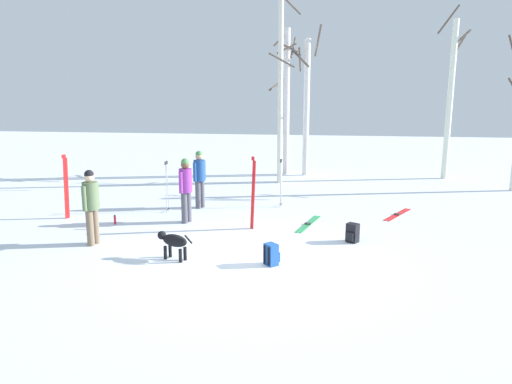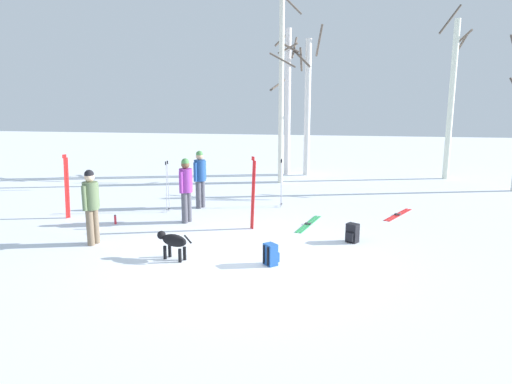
{
  "view_description": "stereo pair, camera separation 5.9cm",
  "coord_description": "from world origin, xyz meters",
  "px_view_note": "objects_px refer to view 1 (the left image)",
  "views": [
    {
      "loc": [
        1.5,
        -9.2,
        3.38
      ],
      "look_at": [
        -0.2,
        2.11,
        1.0
      ],
      "focal_mm": 33.54,
      "sensor_mm": 36.0,
      "label": 1
    },
    {
      "loc": [
        1.56,
        -9.19,
        3.38
      ],
      "look_at": [
        -0.2,
        2.11,
        1.0
      ],
      "focal_mm": 33.54,
      "sensor_mm": 36.0,
      "label": 2
    }
  ],
  "objects_px": {
    "birch_tree_3": "(450,97)",
    "ski_poles_1": "(167,185)",
    "ski_pair_lying_0": "(398,214)",
    "birch_tree_0": "(281,79)",
    "ski_poles_0": "(281,181)",
    "person_2": "(186,186)",
    "ski_pair_planted_0": "(253,194)",
    "birch_tree_1": "(287,100)",
    "ski_pair_planted_1": "(66,187)",
    "water_bottle_0": "(95,225)",
    "person_0": "(91,202)",
    "backpack_0": "(271,255)",
    "dog": "(173,241)",
    "water_bottle_1": "(115,220)",
    "ski_pair_lying_1": "(308,224)",
    "backpack_1": "(352,233)",
    "person_1": "(200,175)",
    "birch_tree_2": "(306,104)"
  },
  "relations": [
    {
      "from": "person_0",
      "to": "ski_poles_0",
      "type": "xyz_separation_m",
      "value": [
        3.84,
        4.32,
        -0.21
      ]
    },
    {
      "from": "ski_pair_planted_1",
      "to": "ski_pair_lying_0",
      "type": "bearing_deg",
      "value": 10.67
    },
    {
      "from": "birch_tree_3",
      "to": "person_1",
      "type": "bearing_deg",
      "value": -142.97
    },
    {
      "from": "ski_pair_lying_1",
      "to": "birch_tree_2",
      "type": "relative_size",
      "value": 0.29
    },
    {
      "from": "person_0",
      "to": "backpack_0",
      "type": "height_order",
      "value": "person_0"
    },
    {
      "from": "person_2",
      "to": "ski_poles_0",
      "type": "bearing_deg",
      "value": 43.35
    },
    {
      "from": "dog",
      "to": "birch_tree_2",
      "type": "distance_m",
      "value": 11.31
    },
    {
      "from": "ski_pair_planted_1",
      "to": "person_0",
      "type": "bearing_deg",
      "value": -49.25
    },
    {
      "from": "backpack_1",
      "to": "birch_tree_2",
      "type": "bearing_deg",
      "value": 99.62
    },
    {
      "from": "ski_pair_planted_1",
      "to": "water_bottle_0",
      "type": "bearing_deg",
      "value": -36.29
    },
    {
      "from": "ski_pair_lying_1",
      "to": "backpack_1",
      "type": "bearing_deg",
      "value": -52.49
    },
    {
      "from": "ski_poles_1",
      "to": "backpack_1",
      "type": "height_order",
      "value": "ski_poles_1"
    },
    {
      "from": "backpack_1",
      "to": "backpack_0",
      "type": "bearing_deg",
      "value": -133.51
    },
    {
      "from": "backpack_0",
      "to": "birch_tree_2",
      "type": "bearing_deg",
      "value": 89.28
    },
    {
      "from": "dog",
      "to": "person_2",
      "type": "bearing_deg",
      "value": 101.28
    },
    {
      "from": "ski_pair_lying_0",
      "to": "ski_poles_0",
      "type": "xyz_separation_m",
      "value": [
        -3.37,
        0.52,
        0.76
      ]
    },
    {
      "from": "backpack_1",
      "to": "birch_tree_1",
      "type": "height_order",
      "value": "birch_tree_1"
    },
    {
      "from": "ski_pair_lying_0",
      "to": "birch_tree_0",
      "type": "bearing_deg",
      "value": 130.75
    },
    {
      "from": "ski_pair_lying_1",
      "to": "ski_poles_0",
      "type": "distance_m",
      "value": 2.23
    },
    {
      "from": "dog",
      "to": "water_bottle_0",
      "type": "relative_size",
      "value": 3.48
    },
    {
      "from": "person_1",
      "to": "ski_pair_planted_1",
      "type": "distance_m",
      "value": 3.7
    },
    {
      "from": "ski_pair_lying_0",
      "to": "birch_tree_2",
      "type": "xyz_separation_m",
      "value": [
        -2.93,
        6.32,
        2.92
      ]
    },
    {
      "from": "ski_poles_1",
      "to": "birch_tree_3",
      "type": "bearing_deg",
      "value": 37.06
    },
    {
      "from": "ski_poles_0",
      "to": "person_2",
      "type": "bearing_deg",
      "value": -136.65
    },
    {
      "from": "ski_pair_lying_0",
      "to": "water_bottle_0",
      "type": "relative_size",
      "value": 6.36
    },
    {
      "from": "dog",
      "to": "ski_pair_lying_1",
      "type": "bearing_deg",
      "value": 49.69
    },
    {
      "from": "person_0",
      "to": "ski_pair_planted_1",
      "type": "bearing_deg",
      "value": 130.75
    },
    {
      "from": "water_bottle_1",
      "to": "birch_tree_3",
      "type": "xyz_separation_m",
      "value": [
        10.13,
        8.46,
        3.1
      ]
    },
    {
      "from": "ski_pair_planted_1",
      "to": "person_2",
      "type": "bearing_deg",
      "value": 0.88
    },
    {
      "from": "ski_poles_0",
      "to": "birch_tree_3",
      "type": "xyz_separation_m",
      "value": [
        6.03,
        5.83,
        2.44
      ]
    },
    {
      "from": "dog",
      "to": "water_bottle_0",
      "type": "height_order",
      "value": "dog"
    },
    {
      "from": "ski_pair_planted_0",
      "to": "backpack_0",
      "type": "relative_size",
      "value": 4.21
    },
    {
      "from": "ski_poles_0",
      "to": "ski_pair_planted_1",
      "type": "bearing_deg",
      "value": -158.55
    },
    {
      "from": "person_2",
      "to": "dog",
      "type": "height_order",
      "value": "person_2"
    },
    {
      "from": "dog",
      "to": "water_bottle_1",
      "type": "height_order",
      "value": "dog"
    },
    {
      "from": "ski_pair_planted_0",
      "to": "birch_tree_1",
      "type": "relative_size",
      "value": 0.31
    },
    {
      "from": "person_1",
      "to": "birch_tree_3",
      "type": "xyz_separation_m",
      "value": [
        8.4,
        6.34,
        2.23
      ]
    },
    {
      "from": "person_2",
      "to": "ski_pair_lying_0",
      "type": "height_order",
      "value": "person_2"
    },
    {
      "from": "backpack_1",
      "to": "ski_pair_planted_1",
      "type": "bearing_deg",
      "value": 172.18
    },
    {
      "from": "birch_tree_0",
      "to": "birch_tree_1",
      "type": "distance_m",
      "value": 2.16
    },
    {
      "from": "backpack_0",
      "to": "birch_tree_0",
      "type": "relative_size",
      "value": 0.06
    },
    {
      "from": "person_2",
      "to": "ski_poles_0",
      "type": "distance_m",
      "value": 3.16
    },
    {
      "from": "ski_pair_lying_1",
      "to": "birch_tree_2",
      "type": "distance_m",
      "value": 8.23
    },
    {
      "from": "ski_pair_lying_1",
      "to": "backpack_0",
      "type": "distance_m",
      "value": 3.21
    },
    {
      "from": "person_2",
      "to": "ski_pair_planted_1",
      "type": "relative_size",
      "value": 0.98
    },
    {
      "from": "person_0",
      "to": "person_1",
      "type": "bearing_deg",
      "value": 68.96
    },
    {
      "from": "ski_pair_planted_1",
      "to": "dog",
      "type": "bearing_deg",
      "value": -35.43
    },
    {
      "from": "backpack_1",
      "to": "birch_tree_3",
      "type": "relative_size",
      "value": 0.07
    },
    {
      "from": "ski_poles_1",
      "to": "ski_pair_lying_0",
      "type": "bearing_deg",
      "value": 5.23
    },
    {
      "from": "birch_tree_3",
      "to": "ski_poles_1",
      "type": "bearing_deg",
      "value": -142.94
    }
  ]
}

